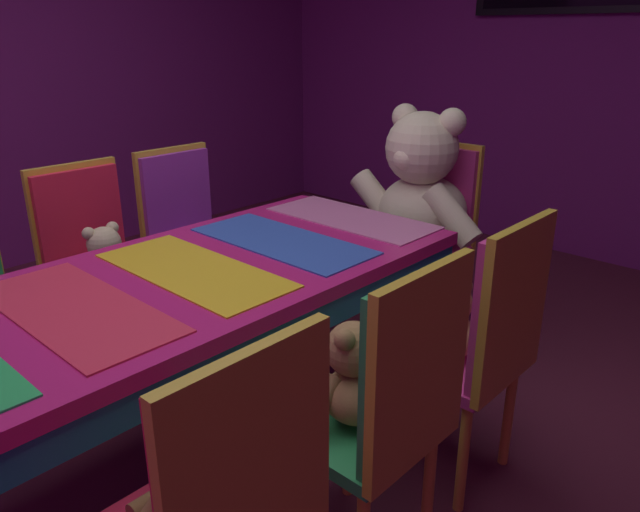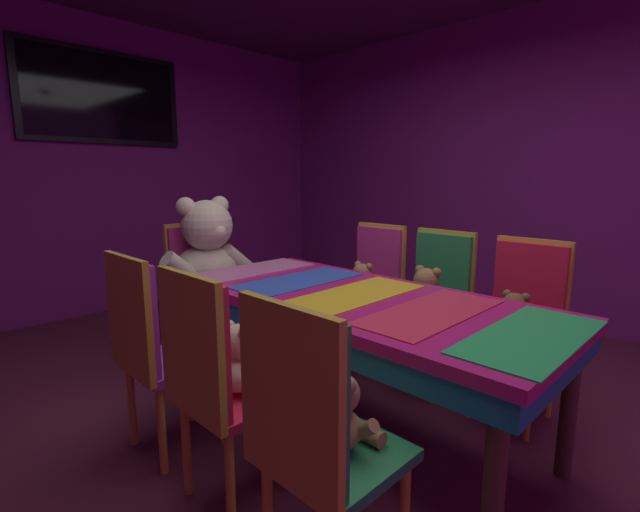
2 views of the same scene
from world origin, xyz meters
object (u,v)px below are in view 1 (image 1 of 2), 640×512
teddy_right_1 (351,378)px  throne_chair (435,217)px  teddy_right_0 (190,481)px  chair_right_0 (230,504)px  chair_right_2 (488,332)px  banquet_table (195,294)px  teddy_right_2 (450,324)px  teddy_left_1 (107,263)px  chair_left_2 (185,226)px  king_teddy_bear (418,192)px  chair_right_1 (393,397)px  chair_left_1 (90,252)px

teddy_right_1 → throne_chair: bearing=-65.4°
teddy_right_0 → throne_chair: (-0.68, 2.06, 0.03)m
chair_right_0 → chair_right_2: bearing=-91.0°
teddy_right_0 → throne_chair: throne_chair is taller
banquet_table → teddy_right_2: 0.89m
teddy_left_1 → chair_right_2: size_ratio=0.31×
teddy_right_2 → throne_chair: bearing=-54.9°
chair_left_2 → chair_right_2: bearing=-0.1°
chair_right_0 → king_teddy_bear: 2.07m
chair_left_2 → throne_chair: size_ratio=1.00×
throne_chair → king_teddy_bear: size_ratio=1.28×
teddy_right_2 → king_teddy_bear: (-0.70, 0.83, 0.19)m
teddy_right_1 → teddy_right_0: bearing=88.8°
teddy_right_2 → chair_right_1: bearing=105.0°
chair_right_2 → teddy_right_2: chair_right_2 is taller
chair_right_0 → teddy_right_2: 1.07m
teddy_left_1 → chair_left_2: (-0.16, 0.52, 0.01)m
teddy_left_1 → teddy_right_2: teddy_left_1 is taller
teddy_left_1 → chair_right_1: (1.52, -0.00, 0.01)m
teddy_right_0 → teddy_right_2: 1.06m
chair_right_0 → teddy_right_2: size_ratio=3.40×
banquet_table → teddy_right_1: 0.70m
chair_left_1 → teddy_left_1: (0.14, 0.00, -0.01)m
chair_left_2 → king_teddy_bear: king_teddy_bear is taller
chair_right_2 → king_teddy_bear: size_ratio=1.28×
chair_right_2 → chair_left_1: bearing=17.1°
banquet_table → teddy_right_1: size_ratio=6.01×
chair_left_1 → teddy_right_2: 1.61m
teddy_right_0 → teddy_right_2: size_ratio=0.96×
chair_left_1 → king_teddy_bear: (0.82, 1.34, 0.17)m
teddy_right_0 → chair_right_1: bearing=-106.0°
chair_right_2 → teddy_right_2: 0.14m
teddy_right_2 → throne_chair: size_ratio=0.29×
teddy_right_0 → chair_right_2: chair_right_2 is taller
chair_right_1 → king_teddy_bear: 1.59m
chair_left_2 → teddy_right_1: (1.53, -0.52, -0.00)m
throne_chair → banquet_table: bearing=-0.0°
teddy_right_1 → chair_right_2: size_ratio=0.34×
chair_right_2 → throne_chair: size_ratio=1.00×
teddy_right_1 → king_teddy_bear: king_teddy_bear is taller
chair_left_1 → king_teddy_bear: bearing=58.4°
chair_right_0 → chair_right_1: bearing=-91.6°
chair_right_2 → throne_chair: (-0.85, 1.00, 0.00)m
chair_right_2 → teddy_right_2: (-0.14, 0.00, -0.02)m
chair_right_0 → teddy_right_1: bearing=-76.5°
chair_right_1 → chair_right_2: (0.00, 0.52, 0.00)m
teddy_right_1 → teddy_right_2: size_ratio=1.16×
chair_right_0 → chair_right_2: same height
king_teddy_bear → teddy_right_0: bearing=19.9°
chair_right_2 → teddy_right_1: bearing=73.8°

